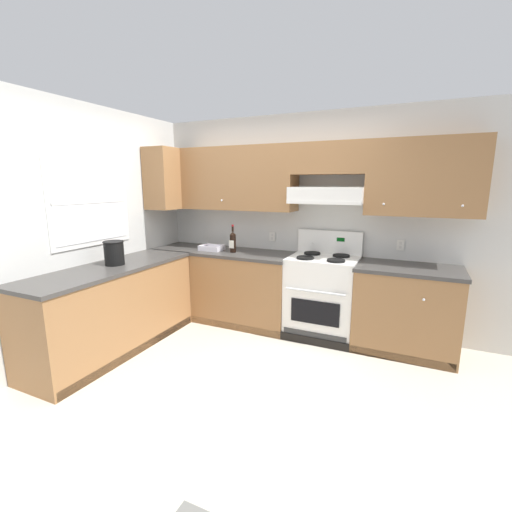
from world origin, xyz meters
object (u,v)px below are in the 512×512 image
object	(u,v)px
bowl	(212,248)
bucket	(114,252)
stove	(322,296)
wine_bottle	(233,241)

from	to	relation	value
bowl	bucket	size ratio (longest dim) A/B	1.13
stove	bowl	size ratio (longest dim) A/B	4.22
stove	wine_bottle	distance (m)	1.25
wine_bottle	bowl	distance (m)	0.33
stove	bowl	distance (m)	1.50
stove	bowl	bearing A→B (deg)	-177.82
stove	wine_bottle	xyz separation A→B (m)	(-1.12, -0.07, 0.57)
stove	bowl	xyz separation A→B (m)	(-1.43, -0.05, 0.45)
wine_bottle	bowl	world-z (taller)	wine_bottle
bucket	wine_bottle	bearing A→B (deg)	54.32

